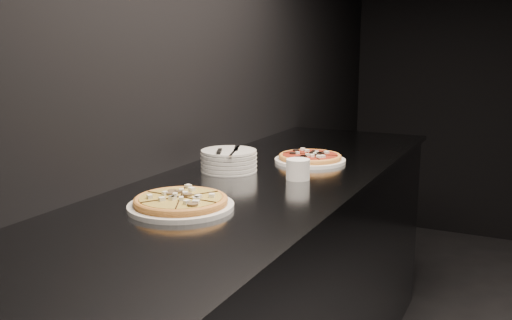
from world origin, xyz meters
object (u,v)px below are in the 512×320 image
at_px(ramekin, 298,169).
at_px(cutlery, 229,150).
at_px(pizza_mushroom, 181,202).
at_px(plate_stack, 229,160).
at_px(counter, 262,295).
at_px(pizza_tomato, 310,158).

bearing_deg(ramekin, cutlery, 179.17).
distance_m(cutlery, ramekin, 0.29).
height_order(pizza_mushroom, ramekin, ramekin).
relative_size(cutlery, ramekin, 2.66).
bearing_deg(cutlery, plate_stack, 92.85).
bearing_deg(counter, pizza_tomato, 79.41).
xyz_separation_m(pizza_mushroom, ramekin, (0.17, 0.49, 0.02)).
relative_size(counter, cutlery, 10.90).
distance_m(pizza_tomato, ramekin, 0.31).
distance_m(pizza_mushroom, pizza_tomato, 0.80).
bearing_deg(pizza_mushroom, counter, 84.77).
distance_m(counter, cutlery, 0.56).
relative_size(pizza_tomato, plate_stack, 1.40).
height_order(counter, pizza_mushroom, pizza_mushroom).
relative_size(pizza_tomato, ramekin, 3.51).
height_order(pizza_tomato, cutlery, cutlery).
relative_size(counter, plate_stack, 11.55).
xyz_separation_m(cutlery, ramekin, (0.28, -0.00, -0.04)).
bearing_deg(cutlery, pizza_mushroom, -102.05).
bearing_deg(ramekin, plate_stack, 176.03).
bearing_deg(plate_stack, counter, -14.60).
bearing_deg(plate_stack, pizza_mushroom, -76.77).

